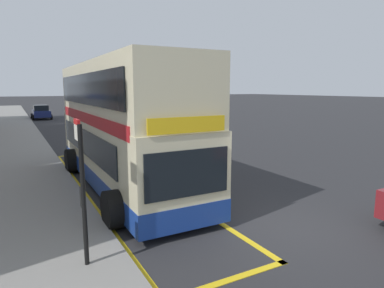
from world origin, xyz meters
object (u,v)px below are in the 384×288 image
at_px(bus_stop_sign, 82,182).
at_px(double_decker_bus, 121,129).
at_px(parked_car_white_far, 79,108).
at_px(parked_car_navy_across, 41,112).
at_px(parked_car_grey_distant, 104,115).

bearing_deg(bus_stop_sign, double_decker_bus, 66.08).
bearing_deg(parked_car_white_far, parked_car_navy_across, 49.82).
bearing_deg(double_decker_bus, parked_car_navy_across, 90.66).
bearing_deg(bus_stop_sign, parked_car_navy_across, 86.80).
bearing_deg(parked_car_navy_across, parked_car_grey_distant, 126.90).
distance_m(bus_stop_sign, parked_car_white_far, 43.05).
bearing_deg(parked_car_white_far, bus_stop_sign, 80.06).
xyz_separation_m(double_decker_bus, parked_car_white_far, (5.04, 37.05, -1.26)).
height_order(bus_stop_sign, parked_car_grey_distant, bus_stop_sign).
xyz_separation_m(parked_car_white_far, parked_car_grey_distant, (-0.07, -14.18, 0.00)).
relative_size(parked_car_grey_distant, parked_car_navy_across, 1.00).
distance_m(double_decker_bus, parked_car_white_far, 37.41).
distance_m(bus_stop_sign, parked_car_grey_distant, 29.17).
xyz_separation_m(double_decker_bus, parked_car_navy_across, (-0.35, 30.66, -1.26)).
relative_size(double_decker_bus, parked_car_navy_across, 2.46).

